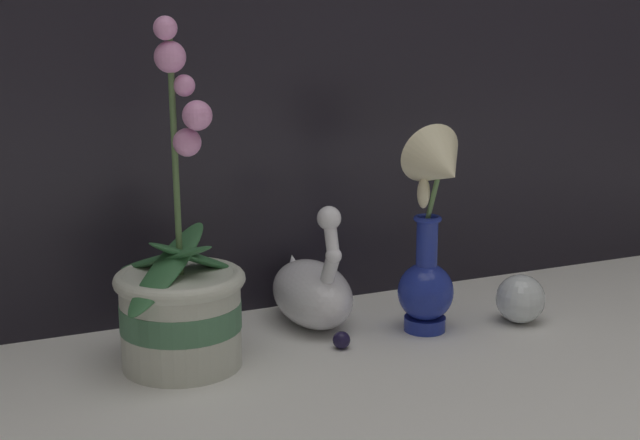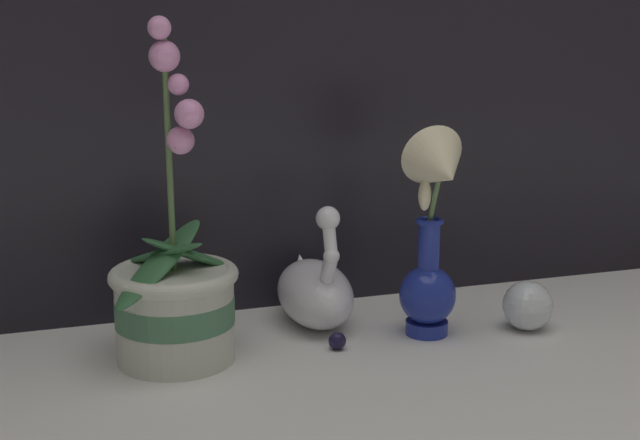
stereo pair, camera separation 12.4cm
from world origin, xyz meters
The scene contains 6 objects.
ground_plane centered at (0.00, 0.00, 0.00)m, with size 2.80×2.80×0.00m, color silver.
orchid_potted_plant centered at (-0.24, 0.11, 0.09)m, with size 0.20×0.20×0.45m.
swan_figurine centered at (-0.03, 0.18, 0.05)m, with size 0.10×0.19×0.19m.
blue_vase centered at (0.11, 0.08, 0.15)m, with size 0.09×0.12×0.30m.
glass_sphere centered at (0.26, 0.07, 0.04)m, with size 0.07×0.07×0.07m.
glass_bauble centered at (-0.03, 0.08, 0.01)m, with size 0.02×0.02×0.02m.
Camera 1 is at (-0.52, -0.96, 0.45)m, focal length 50.00 mm.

